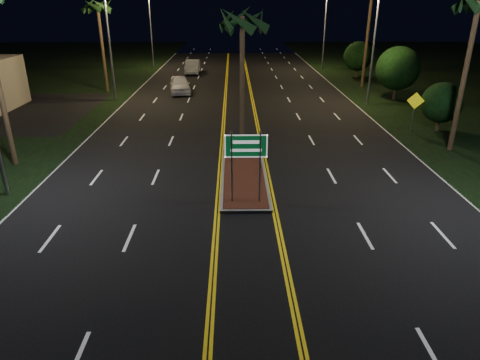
{
  "coord_description": "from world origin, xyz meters",
  "views": [
    {
      "loc": [
        -0.54,
        -14.16,
        8.36
      ],
      "look_at": [
        -0.28,
        1.06,
        1.9
      ],
      "focal_mm": 32.0,
      "sensor_mm": 36.0,
      "label": 1
    }
  ],
  "objects_px": {
    "streetlight_right_far": "(322,23)",
    "palm_left_far": "(97,6)",
    "highway_sign": "(246,153)",
    "streetlight_right_mid": "(370,35)",
    "palm_right_near": "(479,2)",
    "median_island": "(243,168)",
    "streetlight_left_mid": "(113,34)",
    "shrub_mid": "(398,68)",
    "shrub_far": "(358,56)",
    "car_near": "(180,83)",
    "car_far": "(192,66)",
    "shrub_near": "(442,103)",
    "palm_median": "(242,21)",
    "warning_sign": "(415,106)",
    "streetlight_left_far": "(153,22)"
  },
  "relations": [
    {
      "from": "streetlight_right_mid",
      "to": "shrub_far",
      "type": "bearing_deg",
      "value": 77.18
    },
    {
      "from": "palm_median",
      "to": "shrub_near",
      "type": "xyz_separation_m",
      "value": [
        13.5,
        3.5,
        -5.33
      ]
    },
    {
      "from": "shrub_near",
      "to": "car_near",
      "type": "xyz_separation_m",
      "value": [
        -19.1,
        13.2,
        -1.02
      ]
    },
    {
      "from": "palm_median",
      "to": "streetlight_right_mid",
      "type": "bearing_deg",
      "value": 47.3
    },
    {
      "from": "shrub_mid",
      "to": "streetlight_right_far",
      "type": "bearing_deg",
      "value": 100.66
    },
    {
      "from": "streetlight_left_far",
      "to": "shrub_near",
      "type": "bearing_deg",
      "value": -51.21
    },
    {
      "from": "highway_sign",
      "to": "palm_left_far",
      "type": "distance_m",
      "value": 28.77
    },
    {
      "from": "warning_sign",
      "to": "highway_sign",
      "type": "bearing_deg",
      "value": -124.2
    },
    {
      "from": "palm_right_near",
      "to": "median_island",
      "type": "bearing_deg",
      "value": -166.5
    },
    {
      "from": "streetlight_left_mid",
      "to": "highway_sign",
      "type": "bearing_deg",
      "value": -63.41
    },
    {
      "from": "streetlight_right_far",
      "to": "car_far",
      "type": "height_order",
      "value": "streetlight_right_far"
    },
    {
      "from": "streetlight_right_far",
      "to": "car_far",
      "type": "xyz_separation_m",
      "value": [
        -16.03,
        -2.94,
        -4.75
      ]
    },
    {
      "from": "palm_left_far",
      "to": "shrub_near",
      "type": "bearing_deg",
      "value": -28.03
    },
    {
      "from": "shrub_near",
      "to": "streetlight_right_mid",
      "type": "bearing_deg",
      "value": 109.84
    },
    {
      "from": "streetlight_left_mid",
      "to": "palm_left_far",
      "type": "xyz_separation_m",
      "value": [
        -2.19,
        4.0,
        2.09
      ]
    },
    {
      "from": "streetlight_left_mid",
      "to": "streetlight_right_mid",
      "type": "xyz_separation_m",
      "value": [
        21.23,
        -2.0,
        0.0
      ]
    },
    {
      "from": "streetlight_left_far",
      "to": "car_near",
      "type": "relative_size",
      "value": 1.62
    },
    {
      "from": "palm_median",
      "to": "palm_left_far",
      "type": "distance_m",
      "value": 21.69
    },
    {
      "from": "median_island",
      "to": "shrub_far",
      "type": "relative_size",
      "value": 2.59
    },
    {
      "from": "median_island",
      "to": "shrub_mid",
      "type": "height_order",
      "value": "shrub_mid"
    },
    {
      "from": "shrub_mid",
      "to": "shrub_far",
      "type": "distance_m",
      "value": 12.01
    },
    {
      "from": "streetlight_right_mid",
      "to": "car_far",
      "type": "relative_size",
      "value": 1.66
    },
    {
      "from": "streetlight_right_far",
      "to": "streetlight_left_mid",
      "type": "bearing_deg",
      "value": -139.7
    },
    {
      "from": "car_far",
      "to": "shrub_near",
      "type": "bearing_deg",
      "value": -53.78
    },
    {
      "from": "palm_right_near",
      "to": "car_near",
      "type": "xyz_separation_m",
      "value": [
        -18.1,
        17.2,
        -7.29
      ]
    },
    {
      "from": "streetlight_left_mid",
      "to": "streetlight_left_far",
      "type": "height_order",
      "value": "same"
    },
    {
      "from": "palm_median",
      "to": "shrub_near",
      "type": "bearing_deg",
      "value": 14.53
    },
    {
      "from": "streetlight_left_far",
      "to": "streetlight_right_far",
      "type": "bearing_deg",
      "value": -5.38
    },
    {
      "from": "highway_sign",
      "to": "warning_sign",
      "type": "distance_m",
      "value": 16.13
    },
    {
      "from": "streetlight_right_far",
      "to": "shrub_mid",
      "type": "relative_size",
      "value": 1.95
    },
    {
      "from": "streetlight_left_far",
      "to": "shrub_far",
      "type": "xyz_separation_m",
      "value": [
        24.41,
        -8.0,
        -3.32
      ]
    },
    {
      "from": "highway_sign",
      "to": "streetlight_right_mid",
      "type": "bearing_deg",
      "value": 61.07
    },
    {
      "from": "highway_sign",
      "to": "streetlight_right_mid",
      "type": "xyz_separation_m",
      "value": [
        10.61,
        19.2,
        3.25
      ]
    },
    {
      "from": "car_near",
      "to": "streetlight_right_far",
      "type": "bearing_deg",
      "value": 33.12
    },
    {
      "from": "car_near",
      "to": "palm_right_near",
      "type": "bearing_deg",
      "value": -52.82
    },
    {
      "from": "median_island",
      "to": "warning_sign",
      "type": "distance_m",
      "value": 13.66
    },
    {
      "from": "streetlight_left_mid",
      "to": "streetlight_left_far",
      "type": "bearing_deg",
      "value": 90.0
    },
    {
      "from": "palm_left_far",
      "to": "median_island",
      "type": "bearing_deg",
      "value": -58.64
    },
    {
      "from": "streetlight_right_mid",
      "to": "shrub_mid",
      "type": "xyz_separation_m",
      "value": [
        3.39,
        2.0,
        -2.93
      ]
    },
    {
      "from": "palm_right_near",
      "to": "streetlight_left_mid",
      "type": "bearing_deg",
      "value": 148.8
    },
    {
      "from": "warning_sign",
      "to": "streetlight_right_far",
      "type": "bearing_deg",
      "value": 104.26
    },
    {
      "from": "streetlight_left_far",
      "to": "palm_median",
      "type": "distance_m",
      "value": 35.18
    },
    {
      "from": "palm_right_near",
      "to": "highway_sign",
      "type": "bearing_deg",
      "value": -150.05
    },
    {
      "from": "streetlight_right_far",
      "to": "palm_left_far",
      "type": "distance_m",
      "value": 27.36
    },
    {
      "from": "highway_sign",
      "to": "shrub_far",
      "type": "distance_m",
      "value": 35.96
    },
    {
      "from": "car_far",
      "to": "palm_median",
      "type": "bearing_deg",
      "value": -80.09
    },
    {
      "from": "shrub_far",
      "to": "shrub_mid",
      "type": "bearing_deg",
      "value": -89.05
    },
    {
      "from": "car_near",
      "to": "car_far",
      "type": "height_order",
      "value": "car_near"
    },
    {
      "from": "shrub_near",
      "to": "car_far",
      "type": "bearing_deg",
      "value": 127.04
    },
    {
      "from": "palm_left_far",
      "to": "streetlight_left_mid",
      "type": "bearing_deg",
      "value": -61.33
    }
  ]
}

